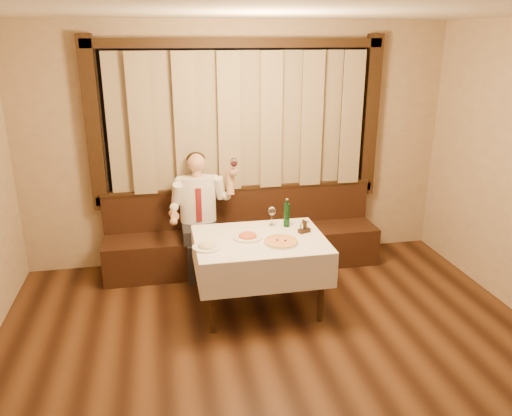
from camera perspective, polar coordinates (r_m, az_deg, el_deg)
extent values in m
cube|color=tan|center=(5.90, -2.07, 7.10)|extent=(5.00, 0.01, 2.80)
cube|color=black|center=(5.82, -2.07, 9.95)|extent=(3.00, 0.02, 1.60)
cube|color=orange|center=(5.80, -8.91, 6.69)|extent=(0.50, 0.01, 0.40)
cube|color=black|center=(5.98, -1.91, 1.82)|extent=(3.30, 0.12, 0.10)
cube|color=black|center=(5.71, -2.11, 18.34)|extent=(3.30, 0.12, 0.10)
cube|color=black|center=(5.76, -18.13, 8.93)|extent=(0.16, 0.12, 1.90)
cube|color=black|center=(6.24, 12.90, 10.10)|extent=(0.16, 0.12, 1.90)
cube|color=#817453|center=(5.73, -1.91, 9.80)|extent=(2.90, 0.08, 1.55)
cube|color=black|center=(5.96, -1.45, -4.66)|extent=(3.20, 0.60, 0.45)
cube|color=black|center=(6.01, -1.87, 0.17)|extent=(3.20, 0.12, 0.45)
cube|color=black|center=(5.94, -1.89, 2.41)|extent=(3.20, 0.14, 0.04)
cylinder|color=black|center=(4.64, -5.04, -10.24)|extent=(0.06, 0.06, 0.71)
cylinder|color=black|center=(4.83, 7.46, -9.04)|extent=(0.06, 0.06, 0.71)
cylinder|color=black|center=(5.29, -5.93, -6.38)|extent=(0.06, 0.06, 0.71)
cylinder|color=black|center=(5.47, 5.04, -5.49)|extent=(0.06, 0.06, 0.71)
cube|color=black|center=(4.87, 0.45, -3.76)|extent=(1.20, 0.90, 0.04)
cube|color=silver|center=(4.86, 0.45, -3.51)|extent=(1.26, 0.96, 0.01)
cube|color=silver|center=(4.51, 1.67, -7.85)|extent=(1.26, 0.01, 0.35)
cube|color=silver|center=(5.36, -0.57, -3.31)|extent=(1.26, 0.01, 0.35)
cube|color=silver|center=(4.86, -6.90, -5.94)|extent=(0.01, 0.96, 0.35)
cube|color=silver|center=(5.08, 7.45, -4.78)|extent=(0.01, 0.96, 0.35)
cylinder|color=white|center=(4.75, 2.86, -3.96)|extent=(0.34, 0.34, 0.01)
cylinder|color=#D4431F|center=(4.75, 2.86, -3.85)|extent=(0.31, 0.31, 0.01)
torus|color=gold|center=(4.75, 2.86, -3.80)|extent=(0.32, 0.32, 0.02)
sphere|color=black|center=(4.76, 2.45, -3.67)|extent=(0.02, 0.02, 0.02)
sphere|color=black|center=(4.75, 3.36, -3.74)|extent=(0.02, 0.02, 0.02)
cylinder|color=white|center=(4.86, -0.95, -3.35)|extent=(0.29, 0.29, 0.02)
ellipsoid|color=#CA4020|center=(4.84, -0.95, -2.81)|extent=(0.18, 0.18, 0.08)
cylinder|color=white|center=(4.66, -5.62, -4.47)|extent=(0.27, 0.27, 0.02)
ellipsoid|color=#CFBF86|center=(4.64, -5.64, -3.95)|extent=(0.17, 0.17, 0.08)
cylinder|color=#0F461A|center=(5.13, 3.53, -0.82)|extent=(0.07, 0.07, 0.24)
cylinder|color=#0F461A|center=(5.08, 3.56, 0.67)|extent=(0.03, 0.03, 0.06)
cylinder|color=silver|center=(5.07, 3.57, 1.02)|extent=(0.03, 0.03, 0.01)
cylinder|color=white|center=(5.19, 1.83, -1.95)|extent=(0.07, 0.07, 0.01)
cylinder|color=white|center=(5.17, 1.83, -1.37)|extent=(0.01, 0.01, 0.11)
ellipsoid|color=white|center=(5.14, 1.85, -0.34)|extent=(0.08, 0.08, 0.09)
cube|color=black|center=(5.02, 5.53, -2.59)|extent=(0.13, 0.10, 0.04)
cube|color=black|center=(4.99, 5.55, -1.89)|extent=(0.04, 0.06, 0.09)
cylinder|color=white|center=(4.98, 5.22, -2.19)|extent=(0.03, 0.03, 0.07)
cylinder|color=silver|center=(4.97, 5.24, -1.76)|extent=(0.03, 0.03, 0.01)
cylinder|color=white|center=(5.02, 5.86, -2.03)|extent=(0.03, 0.03, 0.07)
cylinder|color=silver|center=(5.01, 5.88, -1.60)|extent=(0.03, 0.03, 0.01)
cube|color=black|center=(5.67, -6.43, -2.70)|extent=(0.39, 0.44, 0.16)
cube|color=black|center=(5.59, -7.22, -6.45)|extent=(0.11, 0.12, 0.45)
cube|color=black|center=(5.61, -5.03, -6.30)|extent=(0.11, 0.12, 0.45)
ellipsoid|color=white|center=(5.70, -6.68, 1.02)|extent=(0.41, 0.25, 0.53)
cube|color=maroon|center=(5.58, -6.56, 0.33)|extent=(0.06, 0.01, 0.39)
cylinder|color=tan|center=(5.61, -6.80, 3.96)|extent=(0.10, 0.10, 0.08)
sphere|color=tan|center=(5.58, -6.85, 5.21)|extent=(0.20, 0.20, 0.20)
ellipsoid|color=black|center=(5.60, -6.88, 5.57)|extent=(0.21, 0.21, 0.16)
sphere|color=white|center=(5.63, -8.74, 2.98)|extent=(0.13, 0.13, 0.13)
sphere|color=white|center=(5.65, -4.79, 3.21)|extent=(0.13, 0.13, 0.13)
sphere|color=tan|center=(5.34, -9.40, -1.56)|extent=(0.08, 0.08, 0.08)
sphere|color=tan|center=(5.48, -2.61, 4.14)|extent=(0.09, 0.09, 0.09)
cylinder|color=white|center=(5.45, -2.56, 4.45)|extent=(0.01, 0.01, 0.11)
ellipsoid|color=white|center=(5.43, -2.58, 5.30)|extent=(0.08, 0.08, 0.10)
ellipsoid|color=#4C070F|center=(5.43, -2.57, 5.10)|extent=(0.06, 0.06, 0.06)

